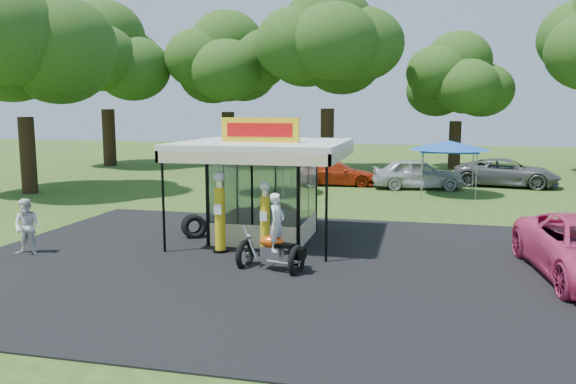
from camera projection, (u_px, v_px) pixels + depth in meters
name	position (u px, v px, depth m)	size (l,w,h in m)	color
ground	(289.00, 287.00, 14.16)	(120.00, 120.00, 0.00)	#274A17
asphalt_apron	(304.00, 265.00, 16.09)	(20.00, 14.00, 0.04)	black
gas_station_kiosk	(265.00, 188.00, 19.16)	(5.40, 5.40, 4.18)	white
gas_pump_left	(220.00, 214.00, 17.35)	(0.48, 0.48, 2.58)	black
gas_pump_right	(265.00, 221.00, 16.96)	(0.43, 0.43, 2.31)	black
motorcycle	(275.00, 240.00, 15.40)	(2.00, 1.26, 2.28)	black
spare_tires	(194.00, 226.00, 19.48)	(1.07, 0.92, 0.86)	black
kiosk_car	(280.00, 214.00, 21.48)	(1.13, 2.82, 0.96)	gold
spectator_west	(27.00, 227.00, 17.18)	(0.85, 0.66, 1.75)	white
bg_car_b	(336.00, 173.00, 33.18)	(1.95, 4.80, 1.39)	#B02C0D
bg_car_c	(417.00, 174.00, 31.61)	(2.03, 5.03, 1.72)	#BAB9BE
bg_car_d	(507.00, 173.00, 32.65)	(2.68, 5.80, 1.61)	#57585A
tent_west	(259.00, 138.00, 29.56)	(4.66, 4.66, 3.26)	gray
tent_east	(449.00, 146.00, 29.11)	(4.08, 4.08, 2.85)	gray
oak_far_a	(106.00, 64.00, 43.75)	(10.58, 10.58, 12.54)	black
oak_far_b	(227.00, 70.00, 43.94)	(9.89, 9.89, 11.80)	black
oak_far_c	(328.00, 57.00, 39.66)	(10.85, 10.85, 12.79)	black
oak_far_d	(457.00, 84.00, 41.70)	(8.35, 8.35, 9.94)	black
oak_near	(21.00, 49.00, 28.96)	(10.42, 10.42, 12.00)	black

